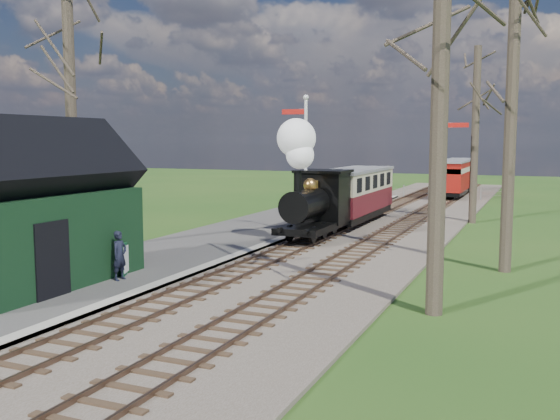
{
  "coord_description": "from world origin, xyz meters",
  "views": [
    {
      "loc": [
        8.9,
        -9.32,
        4.3
      ],
      "look_at": [
        -0.47,
        12.63,
        1.6
      ],
      "focal_mm": 40.0,
      "sensor_mm": 36.0,
      "label": 1
    }
  ],
  "objects_px": {
    "semaphore_near": "(304,155)",
    "semaphore_far": "(446,159)",
    "station_shed": "(35,212)",
    "red_carriage_b": "(461,174)",
    "sign_board": "(125,259)",
    "red_carriage_a": "(451,178)",
    "coach": "(354,192)",
    "person": "(120,255)",
    "bench": "(42,282)",
    "locomotive": "(312,189)"
  },
  "relations": [
    {
      "from": "locomotive",
      "to": "red_carriage_b",
      "type": "bearing_deg",
      "value": 84.58
    },
    {
      "from": "semaphore_far",
      "to": "red_carriage_b",
      "type": "distance_m",
      "value": 20.64
    },
    {
      "from": "station_shed",
      "to": "semaphore_far",
      "type": "height_order",
      "value": "semaphore_far"
    },
    {
      "from": "bench",
      "to": "locomotive",
      "type": "bearing_deg",
      "value": 74.91
    },
    {
      "from": "semaphore_near",
      "to": "person",
      "type": "relative_size",
      "value": 4.29
    },
    {
      "from": "locomotive",
      "to": "semaphore_far",
      "type": "bearing_deg",
      "value": 58.1
    },
    {
      "from": "station_shed",
      "to": "bench",
      "type": "distance_m",
      "value": 2.22
    },
    {
      "from": "red_carriage_b",
      "to": "sign_board",
      "type": "relative_size",
      "value": 5.35
    },
    {
      "from": "red_carriage_a",
      "to": "station_shed",
      "type": "bearing_deg",
      "value": -101.81
    },
    {
      "from": "semaphore_near",
      "to": "red_carriage_b",
      "type": "height_order",
      "value": "semaphore_near"
    },
    {
      "from": "coach",
      "to": "person",
      "type": "xyz_separation_m",
      "value": [
        -2.48,
        -15.66,
        -0.72
      ]
    },
    {
      "from": "semaphore_far",
      "to": "bench",
      "type": "xyz_separation_m",
      "value": [
        -7.6,
        -18.96,
        -2.78
      ]
    },
    {
      "from": "red_carriage_a",
      "to": "bench",
      "type": "bearing_deg",
      "value": -99.74
    },
    {
      "from": "locomotive",
      "to": "red_carriage_a",
      "type": "bearing_deg",
      "value": 83.24
    },
    {
      "from": "coach",
      "to": "red_carriage_b",
      "type": "bearing_deg",
      "value": 83.09
    },
    {
      "from": "station_shed",
      "to": "bench",
      "type": "bearing_deg",
      "value": -41.73
    },
    {
      "from": "semaphore_far",
      "to": "sign_board",
      "type": "bearing_deg",
      "value": -113.98
    },
    {
      "from": "red_carriage_b",
      "to": "bench",
      "type": "relative_size",
      "value": 3.66
    },
    {
      "from": "sign_board",
      "to": "bench",
      "type": "relative_size",
      "value": 0.68
    },
    {
      "from": "red_carriage_a",
      "to": "red_carriage_b",
      "type": "distance_m",
      "value": 5.5
    },
    {
      "from": "sign_board",
      "to": "red_carriage_a",
      "type": "bearing_deg",
      "value": 80.2
    },
    {
      "from": "semaphore_near",
      "to": "red_carriage_b",
      "type": "distance_m",
      "value": 26.78
    },
    {
      "from": "coach",
      "to": "red_carriage_a",
      "type": "relative_size",
      "value": 1.5
    },
    {
      "from": "semaphore_near",
      "to": "red_carriage_a",
      "type": "bearing_deg",
      "value": 80.88
    },
    {
      "from": "semaphore_near",
      "to": "locomotive",
      "type": "distance_m",
      "value": 1.88
    },
    {
      "from": "semaphore_far",
      "to": "sign_board",
      "type": "distance_m",
      "value": 17.74
    },
    {
      "from": "red_carriage_a",
      "to": "red_carriage_b",
      "type": "xyz_separation_m",
      "value": [
        0.0,
        5.5,
        0.0
      ]
    },
    {
      "from": "station_shed",
      "to": "person",
      "type": "height_order",
      "value": "station_shed"
    },
    {
      "from": "locomotive",
      "to": "sign_board",
      "type": "distance_m",
      "value": 9.52
    },
    {
      "from": "locomotive",
      "to": "red_carriage_b",
      "type": "distance_m",
      "value": 27.66
    },
    {
      "from": "semaphore_far",
      "to": "sign_board",
      "type": "xyz_separation_m",
      "value": [
        -7.13,
        -16.03,
        -2.66
      ]
    },
    {
      "from": "semaphore_near",
      "to": "locomotive",
      "type": "relative_size",
      "value": 1.26
    },
    {
      "from": "station_shed",
      "to": "sign_board",
      "type": "bearing_deg",
      "value": 52.02
    },
    {
      "from": "station_shed",
      "to": "sign_board",
      "type": "relative_size",
      "value": 6.41
    },
    {
      "from": "red_carriage_b",
      "to": "station_shed",
      "type": "bearing_deg",
      "value": -100.16
    },
    {
      "from": "station_shed",
      "to": "semaphore_near",
      "type": "xyz_separation_m",
      "value": [
        3.53,
        12.0,
        1.35
      ]
    },
    {
      "from": "bench",
      "to": "person",
      "type": "relative_size",
      "value": 0.99
    },
    {
      "from": "coach",
      "to": "sign_board",
      "type": "relative_size",
      "value": 8.02
    },
    {
      "from": "semaphore_near",
      "to": "locomotive",
      "type": "bearing_deg",
      "value": -54.08
    },
    {
      "from": "station_shed",
      "to": "locomotive",
      "type": "xyz_separation_m",
      "value": [
        4.29,
        10.96,
        -0.01
      ]
    },
    {
      "from": "semaphore_far",
      "to": "red_carriage_a",
      "type": "bearing_deg",
      "value": 96.75
    },
    {
      "from": "semaphore_near",
      "to": "station_shed",
      "type": "bearing_deg",
      "value": -106.38
    },
    {
      "from": "red_carriage_b",
      "to": "bench",
      "type": "height_order",
      "value": "red_carriage_b"
    },
    {
      "from": "semaphore_near",
      "to": "sign_board",
      "type": "distance_m",
      "value": 10.63
    },
    {
      "from": "semaphore_far",
      "to": "locomotive",
      "type": "relative_size",
      "value": 1.16
    },
    {
      "from": "sign_board",
      "to": "coach",
      "type": "bearing_deg",
      "value": 79.62
    },
    {
      "from": "sign_board",
      "to": "red_carriage_b",
      "type": "bearing_deg",
      "value": 81.65
    },
    {
      "from": "semaphore_far",
      "to": "bench",
      "type": "distance_m",
      "value": 20.61
    },
    {
      "from": "semaphore_near",
      "to": "semaphore_far",
      "type": "relative_size",
      "value": 1.09
    },
    {
      "from": "bench",
      "to": "station_shed",
      "type": "bearing_deg",
      "value": 138.27
    }
  ]
}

